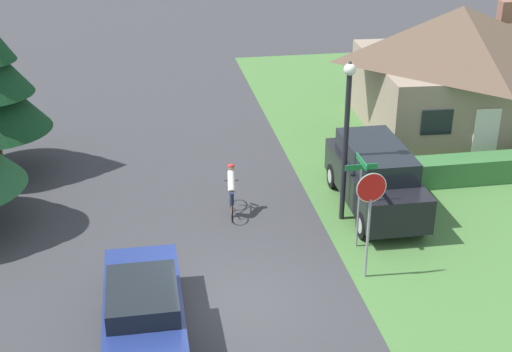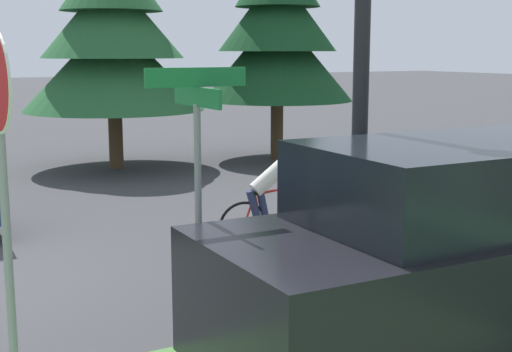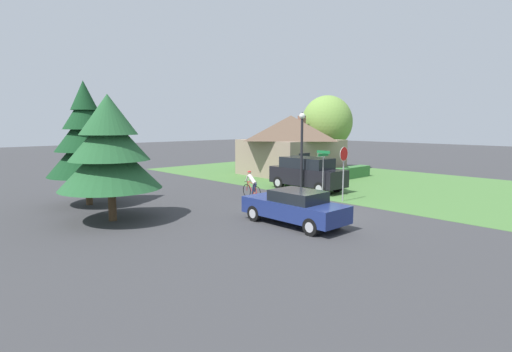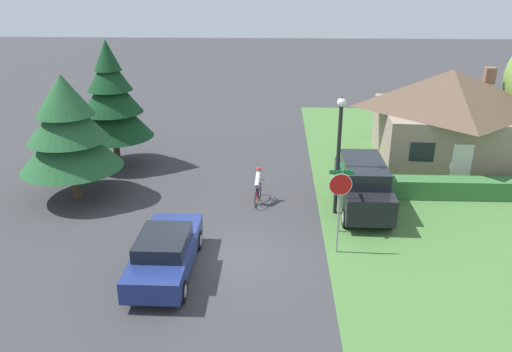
{
  "view_description": "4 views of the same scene",
  "coord_description": "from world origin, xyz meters",
  "px_view_note": "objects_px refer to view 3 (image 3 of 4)",
  "views": [
    {
      "loc": [
        -1.76,
        -14.37,
        10.16
      ],
      "look_at": [
        1.5,
        4.77,
        1.15
      ],
      "focal_mm": 50.0,
      "sensor_mm": 36.0,
      "label": 1
    },
    {
      "loc": [
        9.33,
        -0.24,
        2.8
      ],
      "look_at": [
        -0.42,
        5.05,
        0.85
      ],
      "focal_mm": 50.0,
      "sensor_mm": 36.0,
      "label": 2
    },
    {
      "loc": [
        -14.25,
        -11.69,
        4.18
      ],
      "look_at": [
        -0.1,
        3.46,
        1.45
      ],
      "focal_mm": 28.0,
      "sensor_mm": 36.0,
      "label": 3
    },
    {
      "loc": [
        1.51,
        -14.86,
        8.93
      ],
      "look_at": [
        0.69,
        4.01,
        1.49
      ],
      "focal_mm": 35.0,
      "sensor_mm": 36.0,
      "label": 4
    }
  ],
  "objects_px": {
    "parked_suv_right": "(307,173)",
    "street_name_sign": "(323,165)",
    "conifer_tall_near": "(110,149)",
    "conifer_tall_far": "(86,139)",
    "stop_sign": "(344,162)",
    "sedan_left_lane": "(295,207)",
    "cottage_house": "(291,144)",
    "street_lamp": "(302,143)",
    "cyclist": "(252,185)",
    "deciduous_tree_right": "(327,122)"
  },
  "relations": [
    {
      "from": "cyclist",
      "to": "conifer_tall_near",
      "type": "distance_m",
      "value": 8.34
    },
    {
      "from": "stop_sign",
      "to": "conifer_tall_near",
      "type": "bearing_deg",
      "value": -25.61
    },
    {
      "from": "cyclist",
      "to": "parked_suv_right",
      "type": "distance_m",
      "value": 4.37
    },
    {
      "from": "parked_suv_right",
      "to": "sedan_left_lane",
      "type": "bearing_deg",
      "value": 126.89
    },
    {
      "from": "cyclist",
      "to": "conifer_tall_far",
      "type": "relative_size",
      "value": 0.27
    },
    {
      "from": "street_name_sign",
      "to": "conifer_tall_far",
      "type": "xyz_separation_m",
      "value": [
        -10.58,
        6.93,
        1.53
      ]
    },
    {
      "from": "conifer_tall_near",
      "to": "conifer_tall_far",
      "type": "xyz_separation_m",
      "value": [
        0.56,
        4.16,
        0.26
      ]
    },
    {
      "from": "stop_sign",
      "to": "sedan_left_lane",
      "type": "bearing_deg",
      "value": 11.25
    },
    {
      "from": "cottage_house",
      "to": "conifer_tall_near",
      "type": "xyz_separation_m",
      "value": [
        -17.44,
        -5.4,
        0.61
      ]
    },
    {
      "from": "cottage_house",
      "to": "street_name_sign",
      "type": "relative_size",
      "value": 2.78
    },
    {
      "from": "conifer_tall_near",
      "to": "deciduous_tree_right",
      "type": "relative_size",
      "value": 0.81
    },
    {
      "from": "cottage_house",
      "to": "conifer_tall_near",
      "type": "height_order",
      "value": "conifer_tall_near"
    },
    {
      "from": "sedan_left_lane",
      "to": "conifer_tall_near",
      "type": "bearing_deg",
      "value": 41.67
    },
    {
      "from": "sedan_left_lane",
      "to": "street_lamp",
      "type": "relative_size",
      "value": 0.94
    },
    {
      "from": "cyclist",
      "to": "stop_sign",
      "type": "height_order",
      "value": "stop_sign"
    },
    {
      "from": "cottage_house",
      "to": "sedan_left_lane",
      "type": "xyz_separation_m",
      "value": [
        -12.22,
        -11.26,
        -1.77
      ]
    },
    {
      "from": "sedan_left_lane",
      "to": "conifer_tall_near",
      "type": "distance_m",
      "value": 8.2
    },
    {
      "from": "parked_suv_right",
      "to": "conifer_tall_near",
      "type": "xyz_separation_m",
      "value": [
        -12.33,
        0.63,
        2.05
      ]
    },
    {
      "from": "cottage_house",
      "to": "conifer_tall_near",
      "type": "bearing_deg",
      "value": -159.54
    },
    {
      "from": "sedan_left_lane",
      "to": "cyclist",
      "type": "distance_m",
      "value": 6.3
    },
    {
      "from": "parked_suv_right",
      "to": "conifer_tall_near",
      "type": "relative_size",
      "value": 0.92
    },
    {
      "from": "cottage_house",
      "to": "parked_suv_right",
      "type": "relative_size",
      "value": 1.49
    },
    {
      "from": "cottage_house",
      "to": "parked_suv_right",
      "type": "bearing_deg",
      "value": -127.06
    },
    {
      "from": "street_name_sign",
      "to": "conifer_tall_near",
      "type": "xyz_separation_m",
      "value": [
        -11.14,
        2.77,
        1.27
      ]
    },
    {
      "from": "cyclist",
      "to": "conifer_tall_far",
      "type": "bearing_deg",
      "value": 66.15
    },
    {
      "from": "cyclist",
      "to": "stop_sign",
      "type": "bearing_deg",
      "value": -137.88
    },
    {
      "from": "cottage_house",
      "to": "conifer_tall_near",
      "type": "distance_m",
      "value": 18.27
    },
    {
      "from": "cottage_house",
      "to": "street_name_sign",
      "type": "bearing_deg",
      "value": -124.4
    },
    {
      "from": "cyclist",
      "to": "deciduous_tree_right",
      "type": "distance_m",
      "value": 15.87
    },
    {
      "from": "stop_sign",
      "to": "conifer_tall_far",
      "type": "xyz_separation_m",
      "value": [
        -10.35,
        8.46,
        1.26
      ]
    },
    {
      "from": "cyclist",
      "to": "street_name_sign",
      "type": "distance_m",
      "value": 4.21
    },
    {
      "from": "cottage_house",
      "to": "stop_sign",
      "type": "relative_size",
      "value": 2.51
    },
    {
      "from": "stop_sign",
      "to": "street_lamp",
      "type": "height_order",
      "value": "street_lamp"
    },
    {
      "from": "street_lamp",
      "to": "conifer_tall_near",
      "type": "bearing_deg",
      "value": 174.27
    },
    {
      "from": "cottage_house",
      "to": "sedan_left_lane",
      "type": "height_order",
      "value": "cottage_house"
    },
    {
      "from": "parked_suv_right",
      "to": "street_name_sign",
      "type": "relative_size",
      "value": 1.86
    },
    {
      "from": "conifer_tall_near",
      "to": "sedan_left_lane",
      "type": "bearing_deg",
      "value": -48.31
    },
    {
      "from": "deciduous_tree_right",
      "to": "sedan_left_lane",
      "type": "bearing_deg",
      "value": -146.54
    },
    {
      "from": "cyclist",
      "to": "street_lamp",
      "type": "relative_size",
      "value": 0.35
    },
    {
      "from": "deciduous_tree_right",
      "to": "parked_suv_right",
      "type": "bearing_deg",
      "value": -148.72
    },
    {
      "from": "street_lamp",
      "to": "conifer_tall_far",
      "type": "xyz_separation_m",
      "value": [
        -10.63,
        5.28,
        0.37
      ]
    },
    {
      "from": "stop_sign",
      "to": "street_name_sign",
      "type": "xyz_separation_m",
      "value": [
        0.23,
        1.53,
        -0.28
      ]
    },
    {
      "from": "street_lamp",
      "to": "parked_suv_right",
      "type": "bearing_deg",
      "value": 23.33
    },
    {
      "from": "sedan_left_lane",
      "to": "deciduous_tree_right",
      "type": "distance_m",
      "value": 20.87
    },
    {
      "from": "cottage_house",
      "to": "deciduous_tree_right",
      "type": "relative_size",
      "value": 1.11
    },
    {
      "from": "street_lamp",
      "to": "conifer_tall_far",
      "type": "bearing_deg",
      "value": 153.56
    },
    {
      "from": "cottage_house",
      "to": "stop_sign",
      "type": "bearing_deg",
      "value": -120.7
    },
    {
      "from": "stop_sign",
      "to": "deciduous_tree_right",
      "type": "distance_m",
      "value": 15.22
    },
    {
      "from": "stop_sign",
      "to": "street_name_sign",
      "type": "distance_m",
      "value": 1.57
    },
    {
      "from": "street_lamp",
      "to": "deciduous_tree_right",
      "type": "xyz_separation_m",
      "value": [
        11.19,
        6.6,
        1.29
      ]
    }
  ]
}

